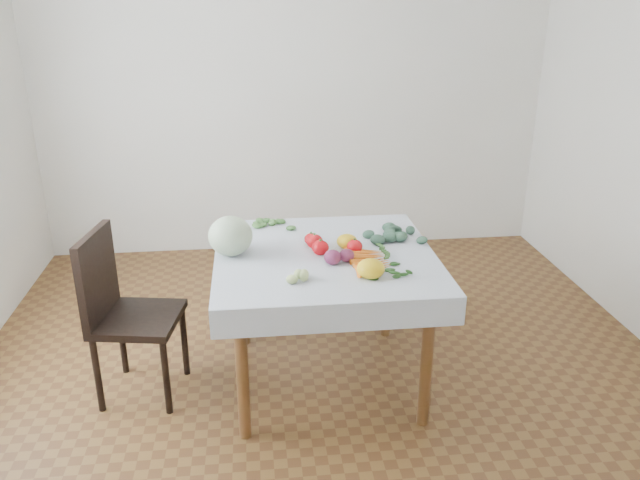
% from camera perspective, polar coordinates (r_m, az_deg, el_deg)
% --- Properties ---
extents(ground, '(4.00, 4.00, 0.00)m').
position_cam_1_polar(ground, '(3.57, 0.42, -12.51)').
color(ground, brown).
extents(back_wall, '(4.00, 0.04, 2.70)m').
position_cam_1_polar(back_wall, '(4.99, -2.36, 14.05)').
color(back_wall, white).
rests_on(back_wall, ground).
extents(table, '(1.00, 1.00, 0.75)m').
position_cam_1_polar(table, '(3.25, 0.45, -2.92)').
color(table, brown).
rests_on(table, ground).
extents(tablecloth, '(1.12, 1.12, 0.01)m').
position_cam_1_polar(tablecloth, '(3.21, 0.46, -1.30)').
color(tablecloth, white).
rests_on(tablecloth, table).
extents(chair, '(0.47, 0.47, 0.91)m').
position_cam_1_polar(chair, '(3.36, -17.79, -5.64)').
color(chair, black).
rests_on(chair, ground).
extents(cabbage, '(0.28, 0.28, 0.20)m').
position_cam_1_polar(cabbage, '(3.19, -8.19, 0.38)').
color(cabbage, '#B6CCAB').
rests_on(cabbage, tablecloth).
extents(tomato_a, '(0.09, 0.09, 0.07)m').
position_cam_1_polar(tomato_a, '(3.31, -0.81, 0.07)').
color(tomato_a, red).
rests_on(tomato_a, tablecloth).
extents(tomato_b, '(0.10, 0.10, 0.08)m').
position_cam_1_polar(tomato_b, '(3.26, -0.50, -0.13)').
color(tomato_b, red).
rests_on(tomato_b, tablecloth).
extents(tomato_c, '(0.11, 0.11, 0.08)m').
position_cam_1_polar(tomato_c, '(3.18, 0.03, -0.71)').
color(tomato_c, red).
rests_on(tomato_c, tablecloth).
extents(tomato_d, '(0.10, 0.10, 0.07)m').
position_cam_1_polar(tomato_d, '(3.21, 3.19, -0.59)').
color(tomato_d, red).
rests_on(tomato_d, tablecloth).
extents(heirloom_back, '(0.13, 0.13, 0.08)m').
position_cam_1_polar(heirloom_back, '(3.27, 2.49, -0.13)').
color(heirloom_back, yellow).
rests_on(heirloom_back, tablecloth).
extents(heirloom_front, '(0.17, 0.17, 0.09)m').
position_cam_1_polar(heirloom_front, '(2.93, 4.67, -2.62)').
color(heirloom_front, yellow).
rests_on(heirloom_front, tablecloth).
extents(onion_a, '(0.11, 0.11, 0.07)m').
position_cam_1_polar(onion_a, '(3.07, 1.17, -1.58)').
color(onion_a, '#591937').
rests_on(onion_a, tablecloth).
extents(onion_b, '(0.08, 0.08, 0.07)m').
position_cam_1_polar(onion_b, '(3.11, 2.46, -1.41)').
color(onion_b, '#591937').
rests_on(onion_b, tablecloth).
extents(tomatillo_cluster, '(0.14, 0.10, 0.04)m').
position_cam_1_polar(tomatillo_cluster, '(2.90, -2.09, -3.37)').
color(tomatillo_cluster, '#AAC572').
rests_on(tomatillo_cluster, tablecloth).
extents(carrot_bunch, '(0.20, 0.35, 0.03)m').
position_cam_1_polar(carrot_bunch, '(3.10, 4.54, -1.84)').
color(carrot_bunch, orange).
rests_on(carrot_bunch, tablecloth).
extents(kale_bunch, '(0.32, 0.24, 0.04)m').
position_cam_1_polar(kale_bunch, '(3.44, 6.90, 0.52)').
color(kale_bunch, '#395D48').
rests_on(kale_bunch, tablecloth).
extents(basil_bunch, '(0.23, 0.16, 0.01)m').
position_cam_1_polar(basil_bunch, '(3.03, 6.05, -2.73)').
color(basil_bunch, '#28591C').
rests_on(basil_bunch, tablecloth).
extents(dill_bunch, '(0.19, 0.19, 0.02)m').
position_cam_1_polar(dill_bunch, '(3.59, -4.38, 1.39)').
color(dill_bunch, '#467B38').
rests_on(dill_bunch, tablecloth).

